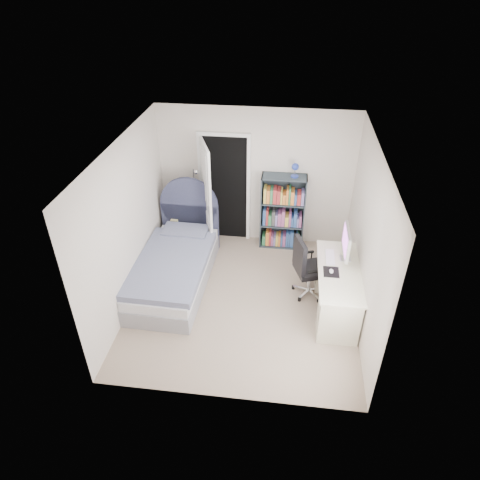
# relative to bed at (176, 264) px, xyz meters

# --- Properties ---
(room_shell) EXTENTS (3.50, 3.70, 2.60)m
(room_shell) POSITION_rel_bed_xyz_m (1.15, -0.36, 0.94)
(room_shell) COLOR gray
(room_shell) RESTS_ON ground
(door) EXTENTS (0.92, 0.78, 2.06)m
(door) POSITION_rel_bed_xyz_m (0.43, 1.17, 0.72)
(door) COLOR black
(door) RESTS_ON ground
(bed) EXTENTS (1.12, 2.28, 1.39)m
(bed) POSITION_rel_bed_xyz_m (0.00, 0.00, 0.00)
(bed) COLOR gray
(bed) RESTS_ON ground
(nightstand) EXTENTS (0.38, 0.38, 0.57)m
(nightstand) POSITION_rel_bed_xyz_m (-0.22, 1.04, 0.06)
(nightstand) COLOR tan
(nightstand) RESTS_ON ground
(floor_lamp) EXTENTS (0.21, 0.21, 1.47)m
(floor_lamp) POSITION_rel_bed_xyz_m (0.11, 1.20, 0.29)
(floor_lamp) COLOR silver
(floor_lamp) RESTS_ON ground
(bookcase) EXTENTS (0.78, 0.33, 1.65)m
(bookcase) POSITION_rel_bed_xyz_m (1.66, 1.27, 0.33)
(bookcase) COLOR #313C44
(bookcase) RESTS_ON ground
(desk) EXTENTS (0.61, 1.52, 1.25)m
(desk) POSITION_rel_bed_xyz_m (2.55, -0.39, 0.09)
(desk) COLOR beige
(desk) RESTS_ON ground
(office_chair) EXTENTS (0.58, 0.59, 1.03)m
(office_chair) POSITION_rel_bed_xyz_m (2.09, -0.09, 0.25)
(office_chair) COLOR silver
(office_chair) RESTS_ON ground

